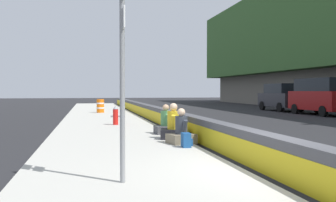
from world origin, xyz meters
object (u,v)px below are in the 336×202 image
Objects in this scene: construction_barrel at (100,106)px; parked_car_midline at (281,97)px; seated_person_rear at (166,125)px; seated_person_middle at (173,128)px; parked_car_fourth at (321,96)px; seated_person_foreground at (181,132)px; backpack at (186,140)px; fire_hydrant at (116,115)px; route_sign_post at (123,61)px.

construction_barrel is 15.01m from parked_car_midline.
seated_person_rear is at bearing 139.94° from parked_car_midline.
parked_car_fourth is at bearing -48.74° from seated_person_middle.
seated_person_middle is 0.23× the size of parked_car_fourth.
parked_car_midline reaches higher than seated_person_foreground.
seated_person_rear is 13.89m from construction_barrel.
seated_person_foreground is 0.22× the size of parked_car_midline.
backpack is 22.91m from parked_car_midline.
fire_hydrant is 2.20× the size of backpack.
seated_person_rear is (-3.99, -1.53, -0.11)m from fire_hydrant.
parked_car_fourth is 1.07× the size of parked_car_midline.
parked_car_fourth is (10.03, -13.03, 0.88)m from seated_person_rear.
backpack is at bearing -29.72° from route_sign_post.
seated_person_rear is at bearing -1.66° from backpack.
route_sign_post is 0.70× the size of parked_car_fourth.
fire_hydrant is at bearing -3.41° from route_sign_post.
seated_person_middle is 2.91× the size of backpack.
seated_person_middle reaches higher than backpack.
fire_hydrant is 0.17× the size of parked_car_fourth.
seated_person_foreground is (4.43, -2.13, -1.74)m from route_sign_post.
route_sign_post reaches higher than backpack.
parked_car_midline is at bearing -35.92° from seated_person_foreground.
seated_person_middle is at bearing -0.84° from seated_person_foreground.
fire_hydrant is 18.52m from parked_car_midline.
seated_person_foreground is 16.42m from construction_barrel.
parked_car_fourth reaches higher than seated_person_middle.
seated_person_foreground is 0.78m from backpack.
seated_person_middle is at bearing -172.99° from construction_barrel.
seated_person_rear is 20.21m from parked_car_midline.
construction_barrel is at bearing 7.01° from seated_person_middle.
seated_person_foreground is (-6.55, -1.48, -0.12)m from fire_hydrant.
seated_person_middle reaches higher than construction_barrel.
route_sign_post reaches higher than seated_person_foreground.
backpack is 18.75m from parked_car_fourth.
parked_car_midline is (22.44, -15.18, -1.03)m from route_sign_post.
backpack is at bearing 178.34° from seated_person_rear.
backpack is (-0.77, 0.04, -0.13)m from seated_person_foreground.
seated_person_foreground is 22.26m from parked_car_midline.
parked_car_fourth reaches higher than backpack.
parked_car_fourth is 5.44m from parked_car_midline.
route_sign_post is 3.79× the size of construction_barrel.
parked_car_midline reaches higher than fire_hydrant.
seated_person_foreground is at bearing 178.81° from seated_person_rear.
seated_person_foreground reaches higher than fire_hydrant.
seated_person_middle reaches higher than seated_person_rear.
parked_car_fourth reaches higher than parked_car_midline.
seated_person_middle reaches higher than seated_person_foreground.
backpack is 0.42× the size of construction_barrel.
seated_person_rear reaches higher than seated_person_foreground.
construction_barrel is (9.77, 0.38, 0.03)m from fire_hydrant.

